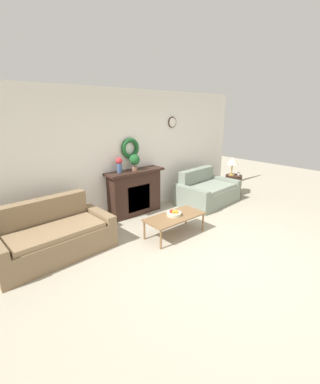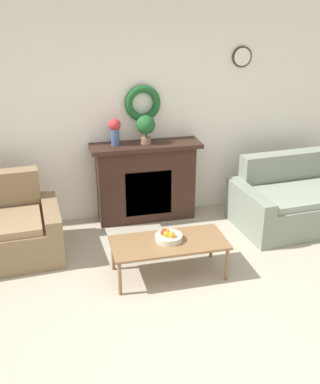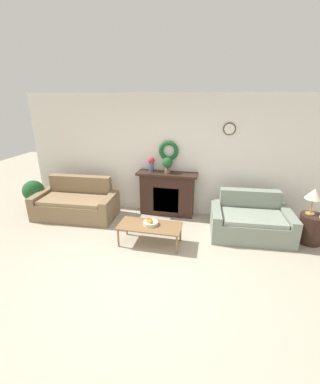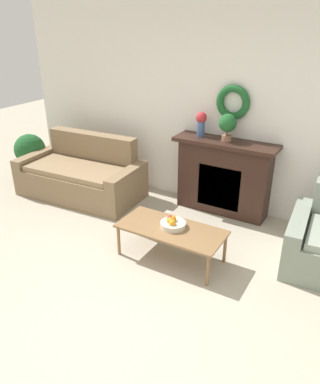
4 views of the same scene
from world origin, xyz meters
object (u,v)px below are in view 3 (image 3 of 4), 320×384
Objects in this scene: fruit_bowl at (150,222)px; table_lamp at (314,195)px; potted_plant_on_mantel at (168,163)px; loveseat_right at (250,221)px; couch_left at (76,204)px; vase_on_mantel_left at (151,163)px; coffee_table at (150,227)px; side_table_by_loveseat at (311,229)px; fireplace at (167,193)px; potted_plant_floor_by_couch at (34,193)px.

table_lamp is at bearing 14.54° from fruit_bowl.
loveseat_right is at bearing -17.41° from potted_plant_on_mantel.
fruit_bowl is (1.96, -0.77, 0.13)m from couch_left.
vase_on_mantel_left reaches higher than table_lamp.
coffee_table is 2.31× the size of table_lamp.
couch_left reaches higher than fruit_bowl.
potted_plant_on_mantel reaches higher than fruit_bowl.
potted_plant_on_mantel is at bearing 158.44° from loveseat_right.
side_table_by_loveseat is at bearing 13.45° from fruit_bowl.
loveseat_right reaches higher than fruit_bowl.
table_lamp is 1.56× the size of vase_on_mantel_left.
fireplace is 1.16× the size of coffee_table.
potted_plant_on_mantel is (-2.89, 0.61, 0.95)m from side_table_by_loveseat.
couch_left is at bearing -164.86° from potted_plant_on_mantel.
fireplace reaches higher than potted_plant_floor_by_couch.
loveseat_right reaches higher than coffee_table.
coffee_table is at bearing -92.29° from fireplace.
potted_plant_on_mantel is at bearing 168.74° from table_lamp.
fireplace is at bearing -0.87° from vase_on_mantel_left.
vase_on_mantel_left reaches higher than potted_plant_floor_by_couch.
side_table_by_loveseat is 3.10m from potted_plant_on_mantel.
coffee_table is at bearing -25.61° from couch_left.
fruit_bowl is at bearing -166.55° from side_table_by_loveseat.
potted_plant_on_mantel reaches higher than loveseat_right.
couch_left reaches higher than coffee_table.
potted_plant_floor_by_couch is at bearing -169.36° from vase_on_mantel_left.
potted_plant_floor_by_couch is (-3.14, -0.51, -0.05)m from fireplace.
fruit_bowl is at bearing -92.54° from potted_plant_on_mantel.
loveseat_right is 4.60× the size of potted_plant_on_mantel.
potted_plant_on_mantel reaches higher than fireplace.
fireplace is 1.79× the size of potted_plant_floor_by_couch.
fireplace reaches higher than side_table_by_loveseat.
vase_on_mantel_left is (-0.31, 1.33, 0.77)m from fruit_bowl.
vase_on_mantel_left is at bearing 15.52° from couch_left.
loveseat_right is 2.10× the size of potted_plant_floor_by_couch.
fireplace is 1.37m from coffee_table.
potted_plant_on_mantel reaches higher than coffee_table.
potted_plant_on_mantel is (0.00, -0.01, 0.72)m from fireplace.
coffee_table is 0.08m from fruit_bowl.
vase_on_mantel_left reaches higher than fruit_bowl.
coffee_table is 3.60× the size of vase_on_mantel_left.
potted_plant_on_mantel is 3.27m from potted_plant_floor_by_couch.
fireplace is 2.97m from side_table_by_loveseat.
potted_plant_on_mantel is at bearing -71.36° from fireplace.
fireplace is at bearing 87.71° from coffee_table.
loveseat_right is at bearing 22.76° from coffee_table.
couch_left is 2.29m from potted_plant_on_mantel.
table_lamp is at bearing -11.52° from fireplace.
table_lamp is at bearing 15.11° from coffee_table.
potted_plant_floor_by_couch is (-5.97, 0.06, -0.48)m from table_lamp.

